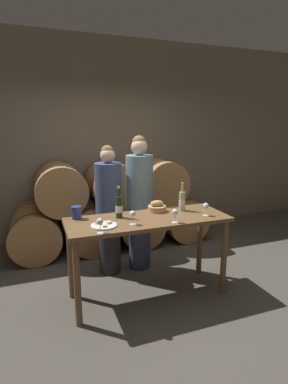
# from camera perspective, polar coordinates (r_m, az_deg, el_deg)

# --- Properties ---
(ground_plane) EXTENTS (10.00, 10.00, 0.00)m
(ground_plane) POSITION_cam_1_polar(r_m,az_deg,el_deg) (3.50, 0.75, -19.00)
(ground_plane) COLOR #4C473F
(stone_wall_back) EXTENTS (10.00, 0.12, 3.20)m
(stone_wall_back) POSITION_cam_1_polar(r_m,az_deg,el_deg) (5.09, -8.20, 9.89)
(stone_wall_back) COLOR gray
(stone_wall_back) RESTS_ON ground_plane
(barrel_stack) EXTENTS (2.98, 0.98, 1.32)m
(barrel_stack) POSITION_cam_1_polar(r_m,az_deg,el_deg) (4.66, -6.23, -2.66)
(barrel_stack) COLOR #9E7042
(barrel_stack) RESTS_ON ground_plane
(tasting_table) EXTENTS (1.69, 0.63, 0.89)m
(tasting_table) POSITION_cam_1_polar(r_m,az_deg,el_deg) (3.17, 0.79, -7.20)
(tasting_table) COLOR brown
(tasting_table) RESTS_ON ground_plane
(person_left) EXTENTS (0.32, 0.32, 1.61)m
(person_left) POSITION_cam_1_polar(r_m,az_deg,el_deg) (3.70, -6.68, -3.44)
(person_left) COLOR #232326
(person_left) RESTS_ON ground_plane
(person_right) EXTENTS (0.34, 0.34, 1.71)m
(person_right) POSITION_cam_1_polar(r_m,az_deg,el_deg) (3.79, -0.86, -2.03)
(person_right) COLOR #2D334C
(person_right) RESTS_ON ground_plane
(wine_bottle_red) EXTENTS (0.07, 0.07, 0.33)m
(wine_bottle_red) POSITION_cam_1_polar(r_m,az_deg,el_deg) (3.11, -4.78, -2.83)
(wine_bottle_red) COLOR #193819
(wine_bottle_red) RESTS_ON tasting_table
(wine_bottle_white) EXTENTS (0.07, 0.07, 0.32)m
(wine_bottle_white) POSITION_cam_1_polar(r_m,az_deg,el_deg) (3.38, 7.28, -1.71)
(wine_bottle_white) COLOR #ADBC7F
(wine_bottle_white) RESTS_ON tasting_table
(blue_crock) EXTENTS (0.11, 0.11, 0.13)m
(blue_crock) POSITION_cam_1_polar(r_m,az_deg,el_deg) (3.15, -12.73, -3.75)
(blue_crock) COLOR navy
(blue_crock) RESTS_ON tasting_table
(bread_basket) EXTENTS (0.20, 0.20, 0.13)m
(bread_basket) POSITION_cam_1_polar(r_m,az_deg,el_deg) (3.35, 2.48, -2.91)
(bread_basket) COLOR tan
(bread_basket) RESTS_ON tasting_table
(cheese_plate) EXTENTS (0.25, 0.25, 0.04)m
(cheese_plate) POSITION_cam_1_polar(r_m,az_deg,el_deg) (2.90, -7.65, -6.30)
(cheese_plate) COLOR white
(cheese_plate) RESTS_ON tasting_table
(wine_glass_far_left) EXTENTS (0.06, 0.06, 0.14)m
(wine_glass_far_left) POSITION_cam_1_polar(r_m,az_deg,el_deg) (2.70, -8.39, -5.72)
(wine_glass_far_left) COLOR white
(wine_glass_far_left) RESTS_ON tasting_table
(wine_glass_left) EXTENTS (0.06, 0.06, 0.14)m
(wine_glass_left) POSITION_cam_1_polar(r_m,az_deg,el_deg) (2.90, -2.19, -4.29)
(wine_glass_left) COLOR white
(wine_glass_left) RESTS_ON tasting_table
(wine_glass_center) EXTENTS (0.06, 0.06, 0.14)m
(wine_glass_center) POSITION_cam_1_polar(r_m,az_deg,el_deg) (2.97, 5.95, -3.94)
(wine_glass_center) COLOR white
(wine_glass_center) RESTS_ON tasting_table
(wine_glass_right) EXTENTS (0.06, 0.06, 0.14)m
(wine_glass_right) POSITION_cam_1_polar(r_m,az_deg,el_deg) (3.24, 11.70, -2.70)
(wine_glass_right) COLOR white
(wine_glass_right) RESTS_ON tasting_table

